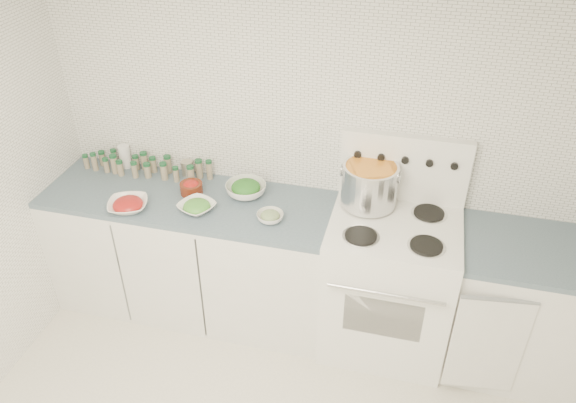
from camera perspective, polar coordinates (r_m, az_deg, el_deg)
The scene contains 13 objects.
room_walls at distance 2.05m, azimuth -3.73°, elevation -5.24°, with size 3.54×3.04×2.52m.
counter_left at distance 3.85m, azimuth -9.58°, elevation -5.19°, with size 1.85×0.62×0.90m.
stove at distance 3.57m, azimuth 10.17°, elevation -7.91°, with size 0.76×0.70×1.36m.
counter_right at distance 3.69m, azimuth 23.05°, elevation -10.04°, with size 0.89×0.68×0.90m.
stock_pot at distance 3.36m, azimuth 8.30°, elevation 1.87°, with size 0.36×0.33×0.26m.
bowl_tomato at distance 3.54m, azimuth -15.95°, elevation -0.31°, with size 0.30×0.30×0.08m.
bowl_snowpea at distance 3.44m, azimuth -9.26°, elevation -0.51°, with size 0.28×0.28×0.07m.
bowl_broccoli at distance 3.54m, azimuth -4.30°, elevation 1.31°, with size 0.26×0.26×0.10m.
bowl_zucchini at distance 3.31m, azimuth -1.83°, elevation -1.52°, with size 0.18×0.18×0.06m.
bowl_pepper at distance 3.60m, azimuth -9.80°, elevation 1.43°, with size 0.14×0.14×0.09m.
salt_canister at distance 3.98m, azimuth -16.24°, elevation 4.43°, with size 0.08×0.08×0.16m, color white.
tin_can at distance 3.80m, azimuth -10.18°, elevation 3.35°, with size 0.08×0.08×0.10m, color #A9A08F.
spice_cluster at distance 3.86m, azimuth -14.24°, elevation 3.53°, with size 0.90×0.16×0.14m.
Camera 1 is at (0.52, -1.50, 2.85)m, focal length 35.00 mm.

